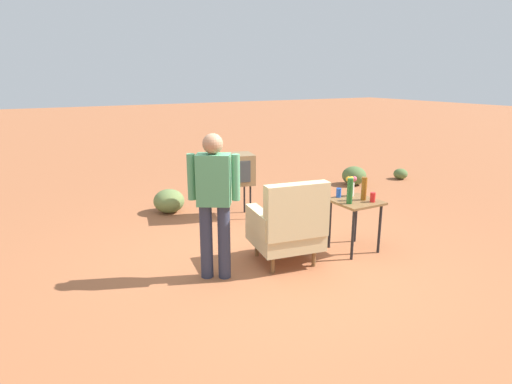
{
  "coord_description": "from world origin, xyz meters",
  "views": [
    {
      "loc": [
        2.53,
        4.14,
        2.23
      ],
      "look_at": [
        -0.33,
        -0.98,
        0.65
      ],
      "focal_mm": 30.56,
      "sensor_mm": 36.0,
      "label": 1
    }
  ],
  "objects": [
    {
      "name": "shrub_near",
      "position": [
        -4.84,
        -2.49,
        0.12
      ],
      "size": [
        0.3,
        0.3,
        0.23
      ],
      "primitive_type": "ellipsoid",
      "color": "#516B38",
      "rests_on": "ground"
    },
    {
      "name": "bottle_wine_green",
      "position": [
        -1.03,
        0.16,
        0.84
      ],
      "size": [
        0.07,
        0.07,
        0.32
      ],
      "primitive_type": "cylinder",
      "color": "#1E5623",
      "rests_on": "side_table"
    },
    {
      "name": "ground_plane",
      "position": [
        0.0,
        0.0,
        0.0
      ],
      "size": [
        60.0,
        60.0,
        0.0
      ],
      "primitive_type": "plane",
      "color": "#A05B38"
    },
    {
      "name": "shrub_mid",
      "position": [
        0.39,
        -2.66,
        0.2
      ],
      "size": [
        0.51,
        0.51,
        0.39
      ],
      "primitive_type": "ellipsoid",
      "color": "olive",
      "rests_on": "ground"
    },
    {
      "name": "bottle_tall_amber",
      "position": [
        -1.29,
        0.13,
        0.83
      ],
      "size": [
        0.07,
        0.07,
        0.3
      ],
      "primitive_type": "cylinder",
      "color": "brown",
      "rests_on": "side_table"
    },
    {
      "name": "side_table",
      "position": [
        -1.19,
        0.1,
        0.57
      ],
      "size": [
        0.56,
        0.56,
        0.68
      ],
      "color": "black",
      "rests_on": "ground"
    },
    {
      "name": "armchair",
      "position": [
        -0.2,
        0.05,
        0.5
      ],
      "size": [
        0.88,
        0.89,
        1.06
      ],
      "color": "brown",
      "rests_on": "ground"
    },
    {
      "name": "tv_on_stand",
      "position": [
        -0.45,
        -1.91,
        0.78
      ],
      "size": [
        0.68,
        0.56,
        1.03
      ],
      "color": "black",
      "rests_on": "ground"
    },
    {
      "name": "shrub_far",
      "position": [
        -3.6,
        -2.61,
        0.19
      ],
      "size": [
        0.5,
        0.5,
        0.39
      ],
      "primitive_type": "ellipsoid",
      "color": "#516B38",
      "rests_on": "ground"
    },
    {
      "name": "person_standing",
      "position": [
        0.71,
        -0.06,
        0.94
      ],
      "size": [
        0.5,
        0.38,
        1.64
      ],
      "color": "#2D3347",
      "rests_on": "ground"
    },
    {
      "name": "soda_can_red",
      "position": [
        -1.33,
        0.25,
        0.74
      ],
      "size": [
        0.07,
        0.07,
        0.12
      ],
      "primitive_type": "cylinder",
      "color": "red",
      "rests_on": "side_table"
    },
    {
      "name": "flower_vase",
      "position": [
        -1.27,
        -0.1,
        0.83
      ],
      "size": [
        0.14,
        0.1,
        0.27
      ],
      "color": "silver",
      "rests_on": "side_table"
    },
    {
      "name": "soda_can_blue",
      "position": [
        -1.1,
        -0.13,
        0.74
      ],
      "size": [
        0.07,
        0.07,
        0.12
      ],
      "primitive_type": "cylinder",
      "color": "blue",
      "rests_on": "side_table"
    }
  ]
}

